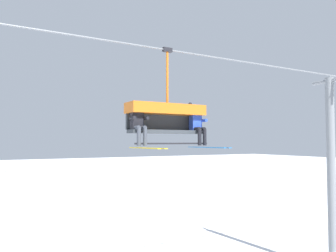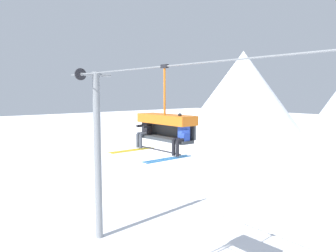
# 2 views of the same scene
# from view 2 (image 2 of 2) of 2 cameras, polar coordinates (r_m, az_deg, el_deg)

# --- Properties ---
(mountain_peak_west) EXTENTS (22.18, 22.18, 15.28)m
(mountain_peak_west) POSITION_cam_2_polar(r_m,az_deg,el_deg) (66.25, 12.89, 6.02)
(mountain_peak_west) COLOR white
(mountain_peak_west) RESTS_ON ground_plane
(lift_tower_near) EXTENTS (0.36, 1.88, 8.49)m
(lift_tower_near) POSITION_cam_2_polar(r_m,az_deg,el_deg) (16.65, -12.21, -4.46)
(lift_tower_near) COLOR slate
(lift_tower_near) RESTS_ON ground_plane
(lift_cable) EXTENTS (16.78, 0.05, 0.05)m
(lift_cable) POSITION_cam_2_polar(r_m,az_deg,el_deg) (9.89, 3.73, 10.73)
(lift_cable) COLOR slate
(chairlift_chair) EXTENTS (2.34, 0.74, 2.78)m
(chairlift_chair) POSITION_cam_2_polar(r_m,az_deg,el_deg) (10.82, -0.29, 0.50)
(chairlift_chair) COLOR #33383D
(skier_black) EXTENTS (0.46, 1.70, 1.23)m
(skier_black) POSITION_cam_2_polar(r_m,az_deg,el_deg) (11.47, -4.19, -0.71)
(skier_black) COLOR black
(skier_blue) EXTENTS (0.48, 1.70, 1.34)m
(skier_blue) POSITION_cam_2_polar(r_m,az_deg,el_deg) (9.99, 2.24, -1.57)
(skier_blue) COLOR #2847B7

